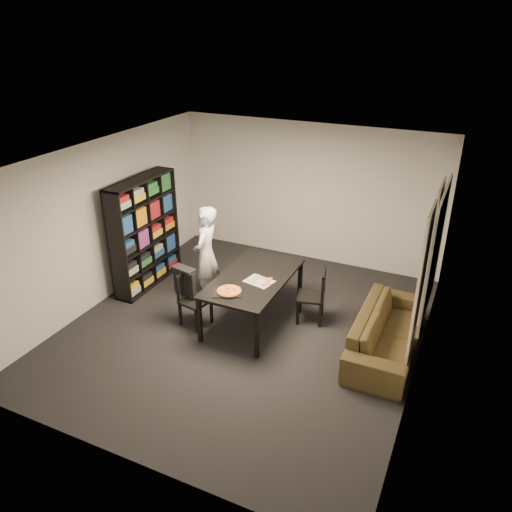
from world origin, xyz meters
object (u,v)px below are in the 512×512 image
at_px(person, 206,255).
at_px(baking_tray, 227,292).
at_px(pepperoni_pizza, 229,291).
at_px(dining_table, 253,281).
at_px(chair_right, 316,293).
at_px(sofa, 388,332).
at_px(chair_left, 191,295).
at_px(bookshelf, 145,233).

xyz_separation_m(person, baking_tray, (0.82, -0.83, -0.06)).
distance_m(baking_tray, pepperoni_pizza, 0.04).
bearing_deg(dining_table, chair_right, 23.49).
bearing_deg(dining_table, pepperoni_pizza, -100.79).
xyz_separation_m(pepperoni_pizza, sofa, (2.14, 0.65, -0.47)).
relative_size(chair_right, person, 0.53).
bearing_deg(sofa, baking_tray, 106.72).
height_order(chair_left, person, person).
bearing_deg(chair_right, pepperoni_pizza, -59.08).
distance_m(pepperoni_pizza, sofa, 2.29).
distance_m(baking_tray, sofa, 2.31).
bearing_deg(pepperoni_pizza, baking_tray, -170.90).
distance_m(dining_table, pepperoni_pizza, 0.59).
distance_m(bookshelf, sofa, 4.27).
bearing_deg(person, dining_table, 65.69).
height_order(bookshelf, person, bookshelf).
bearing_deg(bookshelf, baking_tray, -23.72).
relative_size(bookshelf, chair_left, 2.27).
bearing_deg(pepperoni_pizza, chair_right, 43.98).
bearing_deg(chair_right, bookshelf, -101.92).
height_order(person, sofa, person).
bearing_deg(chair_left, sofa, -67.73).
xyz_separation_m(chair_left, sofa, (2.85, 0.54, -0.18)).
bearing_deg(sofa, dining_table, 92.17).
xyz_separation_m(person, pepperoni_pizza, (0.85, -0.83, -0.04)).
relative_size(bookshelf, sofa, 0.92).
xyz_separation_m(bookshelf, chair_left, (1.36, -0.78, -0.47)).
bearing_deg(baking_tray, chair_right, 43.27).
distance_m(bookshelf, chair_right, 3.09).
bearing_deg(bookshelf, chair_right, 1.14).
relative_size(bookshelf, chair_right, 2.21).
relative_size(chair_left, person, 0.52).
xyz_separation_m(dining_table, chair_right, (0.88, 0.38, -0.19)).
distance_m(chair_left, pepperoni_pizza, 0.78).
distance_m(bookshelf, dining_table, 2.22).
relative_size(dining_table, chair_right, 2.09).
bearing_deg(person, pepperoni_pizza, 36.47).
relative_size(bookshelf, baking_tray, 4.75).
relative_size(baking_tray, sofa, 0.19).
distance_m(person, sofa, 3.04).
distance_m(chair_right, person, 1.86).
height_order(chair_right, person, person).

